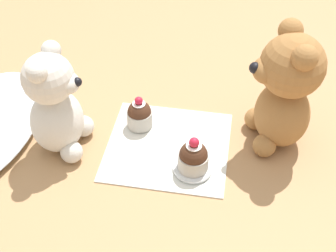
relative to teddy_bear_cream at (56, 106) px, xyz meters
The scene contains 7 objects.
ground_plane 0.23m from the teddy_bear_cream, 82.30° to the right, with size 4.00×4.00×0.00m, color tan.
knitted_placemat 0.23m from the teddy_bear_cream, 82.30° to the right, with size 0.22×0.24×0.01m, color silver.
teddy_bear_cream is the anchor object (origin of this frame).
teddy_bear_tan 0.42m from the teddy_bear_cream, 78.29° to the right, with size 0.14×0.14×0.25m.
cupcake_near_cream_bear 0.17m from the teddy_bear_cream, 61.51° to the right, with size 0.05×0.05×0.07m.
saucer_plate 0.28m from the teddy_bear_cream, 95.89° to the right, with size 0.07×0.07×0.01m, color silver.
cupcake_near_tan_bear 0.27m from the teddy_bear_cream, 95.89° to the right, with size 0.06×0.06×0.07m.
Camera 1 is at (-0.63, -0.11, 0.66)m, focal length 50.00 mm.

